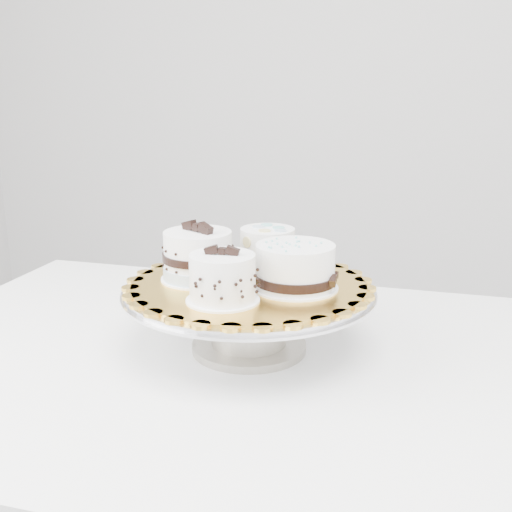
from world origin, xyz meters
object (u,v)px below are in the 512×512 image
(cake_board, at_px, (249,284))
(cake_swirl, at_px, (222,279))
(cake_ribbon, at_px, (296,268))
(cake_banded, at_px, (198,258))
(cake_stand, at_px, (249,306))
(table, at_px, (258,403))
(cake_dots, at_px, (267,248))

(cake_board, bearing_deg, cake_swirl, -93.55)
(cake_swirl, height_order, cake_ribbon, cake_swirl)
(cake_banded, xyz_separation_m, cake_ribbon, (0.16, 0.01, -0.00))
(cake_stand, height_order, cake_board, cake_board)
(cake_swirl, bearing_deg, cake_board, 77.06)
(cake_banded, bearing_deg, cake_swirl, -23.42)
(cake_ribbon, bearing_deg, cake_swirl, -138.38)
(table, bearing_deg, cake_stand, 128.82)
(table, distance_m, cake_swirl, 0.23)
(cake_board, height_order, cake_dots, cake_dots)
(cake_swirl, distance_m, cake_ribbon, 0.12)
(table, relative_size, cake_banded, 9.17)
(cake_board, xyz_separation_m, cake_swirl, (-0.01, -0.09, 0.04))
(cake_swirl, bearing_deg, cake_ribbon, 38.72)
(cake_dots, bearing_deg, cake_swirl, -86.94)
(table, height_order, cake_ribbon, cake_ribbon)
(cake_swirl, bearing_deg, cake_dots, 79.03)
(cake_board, distance_m, cake_ribbon, 0.08)
(cake_board, distance_m, cake_dots, 0.10)
(cake_board, relative_size, cake_dots, 3.22)
(table, bearing_deg, cake_board, 128.82)
(cake_stand, relative_size, cake_swirl, 3.67)
(cake_stand, relative_size, cake_board, 1.09)
(table, bearing_deg, cake_banded, 166.74)
(table, relative_size, cake_board, 3.54)
(cake_board, distance_m, cake_swirl, 0.10)
(cake_banded, bearing_deg, table, 14.68)
(cake_board, xyz_separation_m, cake_banded, (-0.08, -0.01, 0.04))
(cake_ribbon, bearing_deg, cake_board, 172.49)
(cake_banded, bearing_deg, cake_stand, 30.94)
(cake_banded, height_order, cake_dots, cake_banded)
(table, relative_size, cake_dots, 11.40)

